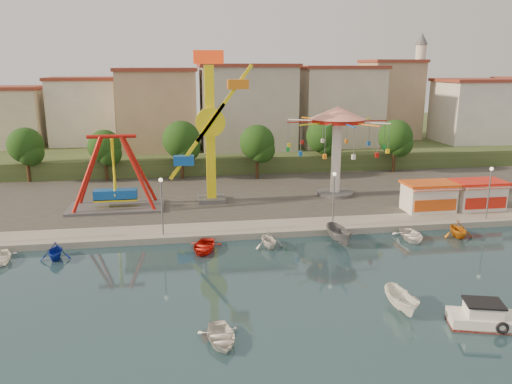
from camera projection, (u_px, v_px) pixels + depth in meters
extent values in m
plane|color=#152D3B|center=(276.00, 298.00, 34.35)|extent=(200.00, 200.00, 0.00)
cube|color=#9E998E|center=(213.00, 149.00, 93.65)|extent=(200.00, 100.00, 0.60)
cube|color=#4C4944|center=(231.00, 187.00, 62.93)|extent=(90.00, 28.00, 0.01)
cube|color=#384C26|center=(212.00, 139.00, 98.14)|extent=(200.00, 60.00, 3.00)
cube|color=#59595E|center=(117.00, 207.00, 53.57)|extent=(10.00, 5.00, 0.30)
cube|color=#1452B0|center=(116.00, 194.00, 53.21)|extent=(4.50, 1.40, 1.00)
cylinder|color=#AB150D|center=(111.00, 136.00, 51.67)|extent=(5.00, 0.40, 0.40)
cube|color=#59595E|center=(212.00, 199.00, 56.41)|extent=(3.00, 3.00, 0.50)
cube|color=yellow|center=(210.00, 135.00, 54.61)|extent=(1.00, 1.00, 15.00)
cube|color=#FA390D|center=(208.00, 57.00, 52.55)|extent=(3.20, 0.50, 1.40)
cylinder|color=yellow|center=(210.00, 122.00, 53.47)|extent=(3.20, 0.50, 3.20)
cube|color=yellow|center=(224.00, 104.00, 53.00)|extent=(6.25, 0.35, 8.23)
cube|color=orange|center=(238.00, 84.00, 52.73)|extent=(2.20, 1.20, 1.00)
cylinder|color=#59595E|center=(335.00, 193.00, 59.29)|extent=(4.40, 4.40, 0.40)
cylinder|color=white|center=(336.00, 157.00, 58.22)|extent=(1.10, 1.10, 9.00)
cylinder|color=#AB150D|center=(338.00, 121.00, 57.16)|extent=(6.00, 6.00, 0.50)
cone|color=red|center=(338.00, 113.00, 56.93)|extent=(6.40, 6.40, 1.40)
cube|color=white|center=(428.00, 198.00, 52.52)|extent=(5.00, 3.00, 2.80)
cube|color=#CE4B12|center=(430.00, 184.00, 52.14)|extent=(5.40, 3.40, 0.25)
cube|color=red|center=(437.00, 191.00, 50.60)|extent=(5.00, 0.77, 0.43)
cube|color=white|center=(478.00, 196.00, 53.36)|extent=(5.00, 3.00, 2.80)
cube|color=red|center=(479.00, 182.00, 52.97)|extent=(5.40, 3.40, 0.25)
cube|color=red|center=(489.00, 189.00, 51.43)|extent=(5.00, 0.77, 0.43)
cylinder|color=#59595E|center=(162.00, 208.00, 44.86)|extent=(0.14, 0.14, 5.00)
cylinder|color=#59595E|center=(333.00, 201.00, 47.21)|extent=(0.14, 0.14, 5.00)
cylinder|color=#59595E|center=(489.00, 194.00, 49.56)|extent=(0.14, 0.14, 5.00)
cylinder|color=#382314|center=(28.00, 169.00, 65.34)|extent=(0.44, 0.44, 3.60)
sphere|color=black|center=(26.00, 145.00, 64.58)|extent=(4.60, 4.60, 4.60)
cylinder|color=#382314|center=(106.00, 168.00, 66.13)|extent=(0.44, 0.44, 3.40)
sphere|color=black|center=(105.00, 146.00, 65.41)|extent=(4.35, 4.35, 4.35)
cylinder|color=#382314|center=(182.00, 165.00, 67.12)|extent=(0.44, 0.44, 3.92)
sphere|color=black|center=(181.00, 140.00, 66.29)|extent=(5.02, 5.02, 5.02)
cylinder|color=#382314|center=(257.00, 165.00, 67.24)|extent=(0.44, 0.44, 3.66)
sphere|color=black|center=(257.00, 142.00, 66.46)|extent=(4.68, 4.68, 4.68)
cylinder|color=#382314|center=(323.00, 159.00, 71.56)|extent=(0.44, 0.44, 3.80)
sphere|color=black|center=(323.00, 136.00, 70.75)|extent=(4.86, 4.86, 4.86)
cylinder|color=#382314|center=(394.00, 159.00, 71.29)|extent=(0.44, 0.44, 3.77)
sphere|color=black|center=(395.00, 137.00, 70.49)|extent=(4.83, 4.83, 4.83)
cube|color=silver|center=(82.00, 119.00, 78.61)|extent=(12.33, 9.01, 8.63)
cube|color=tan|center=(166.00, 109.00, 80.77)|extent=(11.95, 9.28, 11.23)
cube|color=beige|center=(253.00, 116.00, 80.02)|extent=(12.59, 10.50, 9.20)
cube|color=beige|center=(328.00, 113.00, 85.25)|extent=(10.75, 9.23, 9.24)
cube|color=tan|center=(407.00, 107.00, 85.17)|extent=(12.77, 10.96, 11.21)
cube|color=silver|center=(476.00, 103.00, 85.27)|extent=(8.23, 8.98, 12.36)
cylinder|color=silver|center=(418.00, 91.00, 88.63)|extent=(1.80, 1.80, 16.00)
cylinder|color=#59595E|center=(420.00, 62.00, 87.38)|extent=(2.80, 2.80, 0.30)
cone|color=#59595E|center=(422.00, 39.00, 86.39)|extent=(2.20, 2.20, 2.00)
cube|color=white|center=(492.00, 322.00, 30.60)|extent=(5.42, 3.23, 0.92)
cube|color=#AB150D|center=(491.00, 325.00, 30.65)|extent=(5.42, 3.23, 0.16)
cube|color=white|center=(483.00, 311.00, 30.41)|extent=(2.37, 2.02, 0.92)
cube|color=black|center=(484.00, 303.00, 30.29)|extent=(2.62, 2.27, 0.12)
torus|color=black|center=(502.00, 328.00, 29.58)|extent=(0.80, 0.40, 0.77)
imported|color=white|center=(221.00, 337.00, 28.83)|extent=(2.73, 3.63, 0.71)
imported|color=white|center=(402.00, 301.00, 32.39)|extent=(1.56, 3.74, 1.42)
imported|color=white|center=(0.00, 258.00, 40.55)|extent=(3.41, 4.14, 0.75)
imported|color=#132AA7|center=(55.00, 251.00, 41.10)|extent=(2.62, 2.96, 1.46)
imported|color=red|center=(204.00, 247.00, 42.98)|extent=(3.62, 4.41, 0.80)
imported|color=silver|center=(269.00, 239.00, 43.73)|extent=(2.94, 3.25, 1.49)
imported|color=slate|center=(340.00, 235.00, 44.67)|extent=(2.04, 4.31, 1.61)
imported|color=white|center=(411.00, 235.00, 45.78)|extent=(3.06, 4.06, 0.80)
imported|color=orange|center=(458.00, 229.00, 46.35)|extent=(2.83, 3.21, 1.60)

